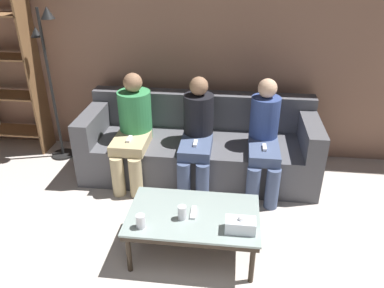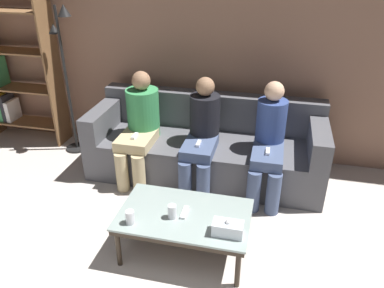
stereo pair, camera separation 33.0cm
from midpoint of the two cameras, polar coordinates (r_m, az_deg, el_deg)
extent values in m
cube|color=#8C6651|center=(4.19, 6.19, 15.02)|extent=(12.00, 0.06, 2.60)
cube|color=#515156|center=(4.05, 4.32, -1.95)|extent=(2.44, 0.88, 0.42)
cube|color=#515156|center=(4.18, 5.29, 5.16)|extent=(2.44, 0.20, 0.39)
cube|color=#515156|center=(4.19, -10.94, 3.97)|extent=(0.18, 0.88, 0.27)
cube|color=#515156|center=(3.90, 21.06, 0.72)|extent=(0.18, 0.88, 0.27)
cube|color=#8C9E99|center=(2.95, 2.11, -10.78)|extent=(1.02, 0.62, 0.02)
cube|color=#2D2319|center=(2.97, 2.10, -11.22)|extent=(1.00, 0.61, 0.04)
cylinder|color=#2D2319|center=(3.00, -7.97, -15.63)|extent=(0.04, 0.04, 0.32)
cylinder|color=#2D2319|center=(2.86, 10.46, -18.44)|extent=(0.04, 0.04, 0.32)
cylinder|color=#2D2319|center=(3.37, -4.83, -9.76)|extent=(0.04, 0.04, 0.32)
cylinder|color=#2D2319|center=(3.25, 11.12, -11.88)|extent=(0.04, 0.04, 0.32)
cylinder|color=silver|center=(2.87, 0.29, -10.36)|extent=(0.07, 0.07, 0.11)
cylinder|color=silver|center=(2.83, -6.09, -11.15)|extent=(0.07, 0.07, 0.11)
cube|color=silver|center=(2.76, 8.99, -12.72)|extent=(0.22, 0.12, 0.10)
sphere|color=white|center=(2.72, 9.08, -11.72)|extent=(0.04, 0.04, 0.04)
cube|color=white|center=(2.94, 2.12, -10.49)|extent=(0.04, 0.15, 0.02)
cube|color=brown|center=(4.71, -18.48, 10.25)|extent=(0.02, 0.32, 1.82)
cube|color=brown|center=(5.20, -22.09, 3.17)|extent=(1.00, 0.32, 0.02)
cube|color=gold|center=(5.36, -25.68, 5.12)|extent=(0.06, 0.24, 0.32)
cube|color=#38844C|center=(5.32, -25.05, 4.93)|extent=(0.06, 0.24, 0.29)
cube|color=#232328|center=(5.27, -24.59, 5.14)|extent=(0.04, 0.24, 0.34)
cube|color=silver|center=(5.26, -24.04, 4.72)|extent=(0.05, 0.24, 0.26)
cube|color=brown|center=(5.04, -23.00, 7.86)|extent=(1.00, 0.32, 0.02)
cube|color=#38844C|center=(5.13, -25.57, 9.91)|extent=(0.03, 0.24, 0.36)
cube|color=brown|center=(4.93, -23.98, 12.81)|extent=(1.00, 0.32, 0.02)
cube|color=brown|center=(4.85, -25.04, 17.96)|extent=(1.00, 0.32, 0.02)
cylinder|color=black|center=(4.80, -15.22, -0.60)|extent=(0.26, 0.26, 0.02)
cylinder|color=black|center=(4.48, -16.53, 8.82)|extent=(0.03, 0.03, 1.69)
cone|color=black|center=(4.26, -16.78, 18.91)|extent=(0.14, 0.14, 0.12)
cone|color=black|center=(4.41, -18.29, 16.32)|extent=(0.12, 0.12, 0.10)
cylinder|color=tan|center=(3.80, -8.19, -4.30)|extent=(0.13, 0.13, 0.42)
cylinder|color=tan|center=(3.75, -5.61, -4.66)|extent=(0.13, 0.13, 0.42)
cube|color=tan|center=(3.83, -6.00, 0.60)|extent=(0.34, 0.45, 0.10)
cylinder|color=#388E51|center=(3.94, -5.08, 4.70)|extent=(0.34, 0.34, 0.51)
sphere|color=#997051|center=(3.82, -5.30, 9.55)|extent=(0.19, 0.19, 0.19)
cube|color=white|center=(3.76, -6.26, 1.18)|extent=(0.04, 0.12, 0.02)
cylinder|color=#47567A|center=(3.62, 1.53, -5.79)|extent=(0.13, 0.13, 0.42)
cylinder|color=#47567A|center=(3.59, 4.36, -6.14)|extent=(0.13, 0.13, 0.42)
cube|color=#47567A|center=(3.67, 3.72, -0.55)|extent=(0.30, 0.48, 0.10)
cylinder|color=black|center=(3.80, 4.44, 3.76)|extent=(0.30, 0.30, 0.50)
sphere|color=#997051|center=(3.67, 4.64, 8.68)|extent=(0.19, 0.19, 0.19)
cube|color=white|center=(3.60, 3.62, 0.02)|extent=(0.04, 0.12, 0.02)
cylinder|color=#47567A|center=(3.56, 12.00, -7.11)|extent=(0.13, 0.13, 0.42)
cylinder|color=#47567A|center=(3.57, 14.90, -7.41)|extent=(0.13, 0.13, 0.42)
cube|color=#47567A|center=(3.63, 13.99, -1.70)|extent=(0.29, 0.49, 0.10)
cylinder|color=#334784|center=(3.76, 14.39, 2.76)|extent=(0.29, 0.29, 0.51)
sphere|color=#DBAD89|center=(3.64, 15.03, 7.73)|extent=(0.19, 0.19, 0.19)
cube|color=white|center=(3.56, 14.10, -1.16)|extent=(0.04, 0.12, 0.02)
camera|label=1|loc=(0.17, -87.14, 1.50)|focal=35.00mm
camera|label=2|loc=(0.17, 92.86, -1.50)|focal=35.00mm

